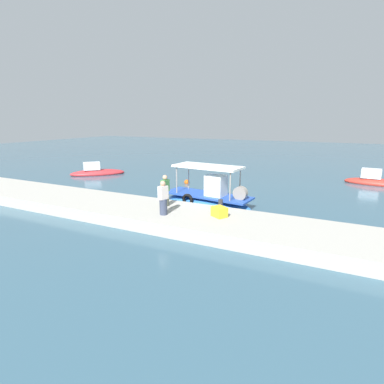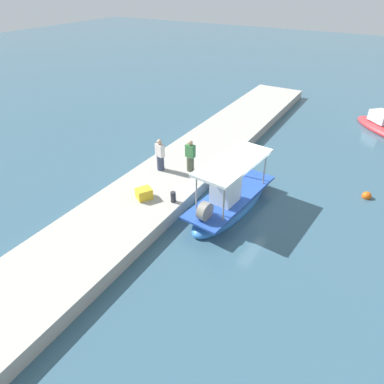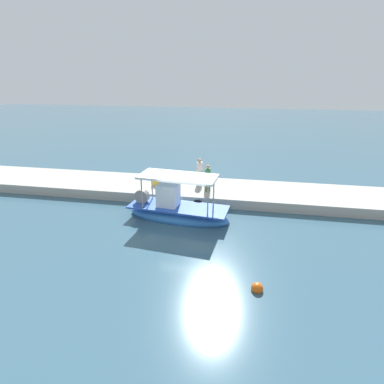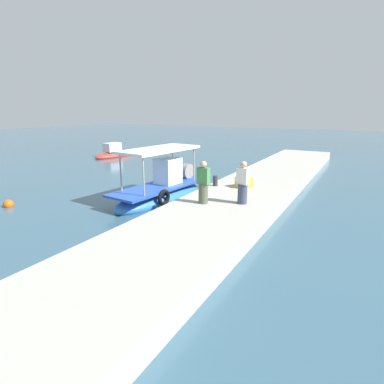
% 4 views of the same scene
% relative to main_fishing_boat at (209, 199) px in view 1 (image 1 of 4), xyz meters
% --- Properties ---
extents(ground_plane, '(120.00, 120.00, 0.00)m').
position_rel_main_fishing_boat_xyz_m(ground_plane, '(-0.48, 0.26, -0.47)').
color(ground_plane, '#36596C').
extents(dock_quay, '(36.00, 3.90, 0.61)m').
position_rel_main_fishing_boat_xyz_m(dock_quay, '(-0.48, -3.64, -0.17)').
color(dock_quay, '#ACA99F').
rests_on(dock_quay, ground_plane).
extents(main_fishing_boat, '(5.84, 2.40, 2.85)m').
position_rel_main_fishing_boat_xyz_m(main_fishing_boat, '(0.00, 0.00, 0.00)').
color(main_fishing_boat, '#3175C9').
rests_on(main_fishing_boat, ground_plane).
extents(fisherman_near_bollard, '(0.47, 0.53, 1.70)m').
position_rel_main_fishing_boat_xyz_m(fisherman_near_bollard, '(-0.61, -4.29, 0.91)').
color(fisherman_near_bollard, '#384057').
rests_on(fisherman_near_bollard, dock_quay).
extents(fisherman_by_crate, '(0.41, 0.50, 1.70)m').
position_rel_main_fishing_boat_xyz_m(fisherman_by_crate, '(-1.32, -2.91, 0.91)').
color(fisherman_by_crate, '#4F5541').
rests_on(fisherman_by_crate, dock_quay).
extents(mooring_bollard, '(0.24, 0.24, 0.50)m').
position_rel_main_fishing_boat_xyz_m(mooring_bollard, '(1.56, -2.10, 0.39)').
color(mooring_bollard, '#2D2D33').
rests_on(mooring_bollard, dock_quay).
extents(cargo_crate, '(0.86, 0.81, 0.49)m').
position_rel_main_fishing_boat_xyz_m(cargo_crate, '(2.00, -3.40, 0.39)').
color(cargo_crate, yellow).
rests_on(cargo_crate, dock_quay).
extents(marker_buoy, '(0.45, 0.45, 0.45)m').
position_rel_main_fishing_boat_xyz_m(marker_buoy, '(-4.28, 5.43, -0.38)').
color(marker_buoy, '#DB5712').
rests_on(marker_buoy, ground_plane).
extents(moored_boat_near, '(4.92, 2.00, 1.52)m').
position_rel_main_fishing_boat_xyz_m(moored_boat_near, '(9.83, 11.82, -0.23)').
color(moored_boat_near, red).
rests_on(moored_boat_near, ground_plane).
extents(moored_boat_mid, '(4.85, 4.84, 1.45)m').
position_rel_main_fishing_boat_xyz_m(moored_boat_mid, '(-13.96, 5.28, -0.24)').
color(moored_boat_mid, red).
rests_on(moored_boat_mid, ground_plane).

